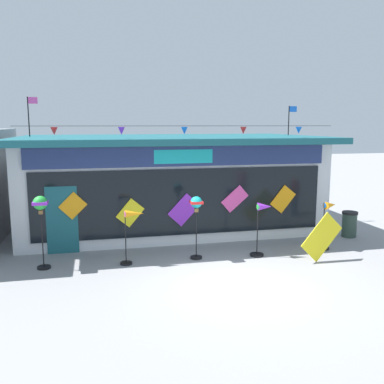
{
  "coord_description": "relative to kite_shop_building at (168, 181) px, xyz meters",
  "views": [
    {
      "loc": [
        -3.18,
        -8.97,
        3.76
      ],
      "look_at": [
        -0.48,
        2.88,
        1.8
      ],
      "focal_mm": 39.05,
      "sensor_mm": 36.0,
      "label": 1
    }
  ],
  "objects": [
    {
      "name": "display_kite_on_ground",
      "position": [
        3.45,
        -5.08,
        -1.02
      ],
      "size": [
        1.35,
        0.23,
        1.35
      ],
      "primitive_type": "cube",
      "rotation": [
        -0.17,
        0.79,
        0.0
      ],
      "color": "yellow",
      "rests_on": "ground_plane"
    },
    {
      "name": "wind_spinner_right",
      "position": [
        4.19,
        -4.1,
        -0.76
      ],
      "size": [
        0.62,
        0.4,
        1.47
      ],
      "color": "black",
      "rests_on": "ground_plane"
    },
    {
      "name": "trash_bin",
      "position": [
        5.68,
        -3.0,
        -1.26
      ],
      "size": [
        0.52,
        0.52,
        0.87
      ],
      "color": "#2D4238",
      "rests_on": "ground_plane"
    },
    {
      "name": "wind_spinner_center_left",
      "position": [
        0.08,
        -4.14,
        -0.3
      ],
      "size": [
        0.34,
        0.34,
        1.79
      ],
      "color": "black",
      "rests_on": "ground_plane"
    },
    {
      "name": "ground_plane",
      "position": [
        0.61,
        -6.26,
        -1.7
      ],
      "size": [
        80.0,
        80.0,
        0.0
      ],
      "primitive_type": "plane",
      "color": "gray"
    },
    {
      "name": "wind_spinner_left",
      "position": [
        -1.72,
        -4.19,
        -0.64
      ],
      "size": [
        0.66,
        0.32,
        1.5
      ],
      "color": "black",
      "rests_on": "ground_plane"
    },
    {
      "name": "wind_spinner_far_left",
      "position": [
        -4.04,
        -4.05,
        -0.14
      ],
      "size": [
        0.37,
        0.37,
        1.95
      ],
      "color": "black",
      "rests_on": "ground_plane"
    },
    {
      "name": "wind_spinner_center_right",
      "position": [
        1.99,
        -4.28,
        -0.68
      ],
      "size": [
        0.63,
        0.4,
        1.56
      ],
      "color": "black",
      "rests_on": "ground_plane"
    },
    {
      "name": "kite_shop_building",
      "position": [
        0.0,
        0.0,
        0.0
      ],
      "size": [
        10.49,
        6.43,
        4.7
      ],
      "color": "silver",
      "rests_on": "ground_plane"
    }
  ]
}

